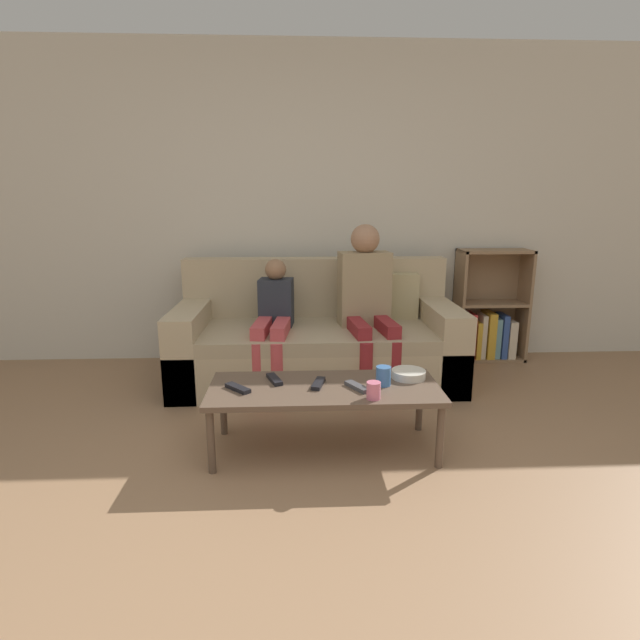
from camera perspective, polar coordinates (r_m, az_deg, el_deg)
ground_plane at (r=2.00m, az=-1.90°, el=-29.49°), size 22.00×22.00×0.00m
wall_back at (r=4.31m, az=-2.62°, el=12.73°), size 12.00×0.06×2.60m
couch at (r=3.85m, az=-0.27°, el=-2.53°), size 2.11×0.94×0.91m
bookshelf at (r=4.58m, az=18.59°, el=0.17°), size 0.59×0.28×0.96m
coffee_table at (r=2.75m, az=0.50°, el=-8.25°), size 1.26×0.52×0.38m
person_adult at (r=3.71m, az=5.37°, el=3.01°), size 0.41×0.68×1.19m
person_child at (r=3.65m, az=-5.32°, el=0.38°), size 0.30×0.66×0.94m
cup_near at (r=2.58m, az=6.14°, el=-8.01°), size 0.07×0.07×0.09m
cup_far at (r=2.76m, az=7.26°, el=-6.37°), size 0.08×0.08×0.11m
tv_remote_0 at (r=2.71m, az=4.26°, el=-7.61°), size 0.13×0.17×0.02m
tv_remote_1 at (r=2.75m, az=-0.20°, el=-7.26°), size 0.09×0.18×0.02m
tv_remote_2 at (r=2.72m, az=-9.37°, el=-7.69°), size 0.15×0.16×0.02m
tv_remote_3 at (r=2.82m, az=-5.23°, el=-6.77°), size 0.10×0.18×0.02m
snack_bowl at (r=2.90m, az=10.09°, el=-6.10°), size 0.19×0.19×0.05m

